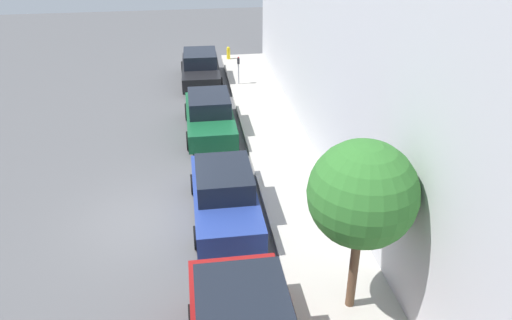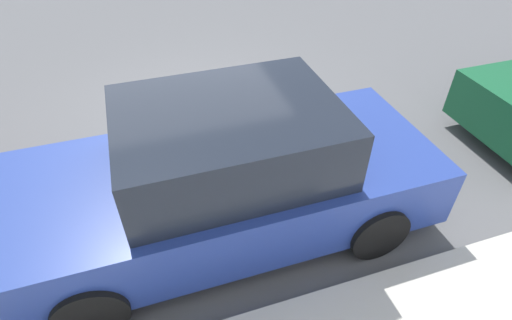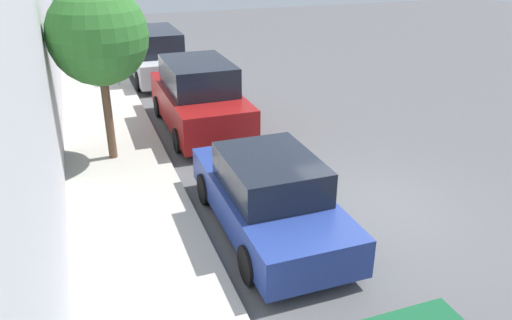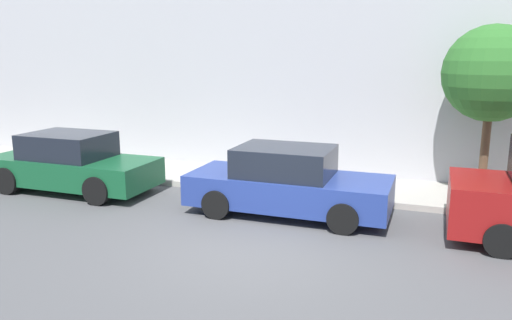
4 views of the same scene
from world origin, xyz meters
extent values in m
plane|color=#515154|center=(0.00, 0.00, 0.00)|extent=(60.00, 60.00, 0.00)
cube|color=#B2ADA3|center=(4.71, 0.00, 0.07)|extent=(2.41, 32.00, 0.15)
cylinder|color=black|center=(1.25, -4.30, 0.32)|extent=(0.22, 0.64, 0.64)
cylinder|color=black|center=(3.11, -4.30, 0.32)|extent=(0.22, 0.64, 0.64)
cube|color=navy|center=(2.30, -0.03, 0.56)|extent=(1.82, 4.51, 0.68)
cube|color=black|center=(2.30, 0.07, 1.22)|extent=(1.59, 2.11, 0.64)
cylinder|color=black|center=(1.45, 1.36, 0.32)|extent=(0.22, 0.65, 0.65)
cylinder|color=black|center=(3.15, 1.36, 0.32)|extent=(0.22, 0.65, 0.65)
cylinder|color=black|center=(1.45, -1.43, 0.32)|extent=(0.22, 0.65, 0.65)
cylinder|color=black|center=(3.15, -1.43, 0.32)|extent=(0.22, 0.65, 0.65)
cube|color=#14512D|center=(2.23, 5.87, 0.56)|extent=(1.82, 4.51, 0.68)
cube|color=black|center=(2.23, 5.97, 1.22)|extent=(1.59, 2.11, 0.64)
cylinder|color=black|center=(1.38, 7.27, 0.35)|extent=(0.22, 0.71, 0.71)
cylinder|color=black|center=(3.08, 7.27, 0.35)|extent=(0.22, 0.71, 0.71)
cylinder|color=black|center=(1.38, 4.48, 0.35)|extent=(0.22, 0.71, 0.71)
cylinder|color=black|center=(3.08, 4.48, 0.35)|extent=(0.22, 0.71, 0.71)
cylinder|color=brown|center=(4.78, -4.18, 1.32)|extent=(0.20, 0.20, 2.35)
sphere|color=#2D6B28|center=(4.78, -4.18, 3.12)|extent=(2.25, 2.25, 2.25)
camera|label=1|loc=(1.45, -12.27, 8.44)|focal=35.00mm
camera|label=2|loc=(5.31, -0.65, 3.49)|focal=28.00mm
camera|label=3|loc=(5.31, 7.61, 5.14)|focal=35.00mm
camera|label=4|loc=(-8.12, -3.06, 3.57)|focal=35.00mm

